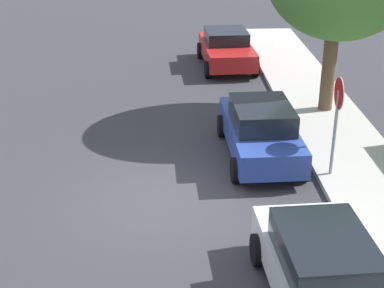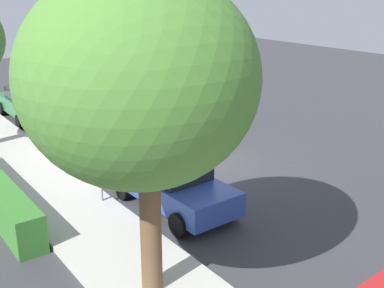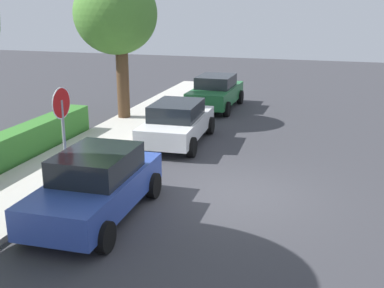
# 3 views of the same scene
# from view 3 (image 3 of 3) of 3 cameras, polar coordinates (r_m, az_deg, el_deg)

# --- Properties ---
(ground_plane) EXTENTS (60.00, 60.00, 0.00)m
(ground_plane) POSITION_cam_3_polar(r_m,az_deg,el_deg) (12.39, 4.93, -5.95)
(ground_plane) COLOR #38383D
(sidewalk_curb) EXTENTS (32.00, 2.45, 0.14)m
(sidewalk_curb) POSITION_cam_3_polar(r_m,az_deg,el_deg) (14.25, -15.86, -3.19)
(sidewalk_curb) COLOR beige
(sidewalk_curb) RESTS_ON ground_plane
(stop_sign) EXTENTS (0.81, 0.08, 2.68)m
(stop_sign) POSITION_cam_3_polar(r_m,az_deg,el_deg) (12.62, -15.09, 2.80)
(stop_sign) COLOR gray
(stop_sign) RESTS_ON ground_plane
(parked_car_blue) EXTENTS (4.19, 2.01, 1.54)m
(parked_car_blue) POSITION_cam_3_polar(r_m,az_deg,el_deg) (11.05, -11.26, -4.76)
(parked_car_blue) COLOR #2D479E
(parked_car_blue) RESTS_ON ground_plane
(parked_car_white) EXTENTS (4.22, 2.08, 1.45)m
(parked_car_white) POSITION_cam_3_polar(r_m,az_deg,el_deg) (16.51, -1.75, 2.60)
(parked_car_white) COLOR white
(parked_car_white) RESTS_ON ground_plane
(parked_car_green) EXTENTS (4.12, 1.97, 1.51)m
(parked_car_green) POSITION_cam_3_polar(r_m,az_deg,el_deg) (21.97, 2.82, 6.19)
(parked_car_green) COLOR #236B38
(parked_car_green) RESTS_ON ground_plane
(street_tree_near_corner) EXTENTS (3.26, 3.26, 5.82)m
(street_tree_near_corner) POSITION_cam_3_polar(r_m,az_deg,el_deg) (19.58, -9.04, 14.82)
(street_tree_near_corner) COLOR #513823
(street_tree_near_corner) RESTS_ON ground_plane
(front_yard_hedge) EXTENTS (6.94, 0.72, 1.00)m
(front_yard_hedge) POSITION_cam_3_polar(r_m,az_deg,el_deg) (15.80, -19.28, 0.09)
(front_yard_hedge) COLOR #387A2D
(front_yard_hedge) RESTS_ON ground_plane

